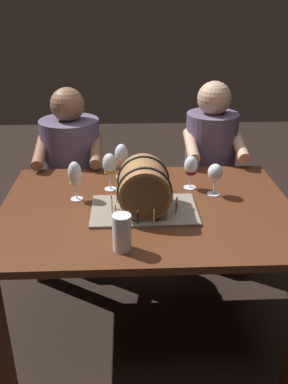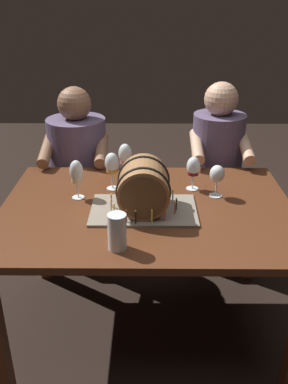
{
  "view_description": "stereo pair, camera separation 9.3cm",
  "coord_description": "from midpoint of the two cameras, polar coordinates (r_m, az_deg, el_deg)",
  "views": [
    {
      "loc": [
        -0.09,
        -1.79,
        1.67
      ],
      "look_at": [
        -0.02,
        -0.04,
        0.84
      ],
      "focal_mm": 39.01,
      "sensor_mm": 36.0,
      "label": 1
    },
    {
      "loc": [
        -0.0,
        -1.79,
        1.67
      ],
      "look_at": [
        -0.02,
        -0.04,
        0.84
      ],
      "focal_mm": 39.01,
      "sensor_mm": 36.0,
      "label": 2
    }
  ],
  "objects": [
    {
      "name": "person_seated_left",
      "position": [
        2.77,
        -10.57,
        1.33
      ],
      "size": [
        0.41,
        0.48,
        1.17
      ],
      "color": "#372D40",
      "rests_on": "ground"
    },
    {
      "name": "dining_table",
      "position": [
        2.06,
        -0.87,
        -4.44
      ],
      "size": [
        1.42,
        1.01,
        0.74
      ],
      "color": "#562D19",
      "rests_on": "ground"
    },
    {
      "name": "wine_glass_empty",
      "position": [
        2.11,
        8.46,
        2.53
      ],
      "size": [
        0.08,
        0.08,
        0.17
      ],
      "color": "white",
      "rests_on": "dining_table"
    },
    {
      "name": "barrel_cake",
      "position": [
        1.92,
        -1.38,
        0.4
      ],
      "size": [
        0.5,
        0.32,
        0.25
      ],
      "color": "gray",
      "rests_on": "dining_table"
    },
    {
      "name": "wine_glass_rose",
      "position": [
        2.3,
        -4.26,
        4.95
      ],
      "size": [
        0.07,
        0.07,
        0.19
      ],
      "color": "white",
      "rests_on": "dining_table"
    },
    {
      "name": "wine_glass_amber",
      "position": [
        2.15,
        -5.96,
        3.65
      ],
      "size": [
        0.07,
        0.07,
        0.2
      ],
      "color": "white",
      "rests_on": "dining_table"
    },
    {
      "name": "ground_plane",
      "position": [
        2.45,
        -0.77,
        -17.59
      ],
      "size": [
        8.0,
        8.0,
        0.0
      ],
      "primitive_type": "plane",
      "color": "black"
    },
    {
      "name": "beer_pint",
      "position": [
        1.66,
        -4.63,
        -5.7
      ],
      "size": [
        0.08,
        0.08,
        0.15
      ],
      "color": "white",
      "rests_on": "dining_table"
    },
    {
      "name": "wine_glass_white",
      "position": [
        2.07,
        -10.69,
        2.31
      ],
      "size": [
        0.07,
        0.07,
        0.2
      ],
      "color": "white",
      "rests_on": "dining_table"
    },
    {
      "name": "person_seated_right",
      "position": [
        2.79,
        7.85,
        1.55
      ],
      "size": [
        0.37,
        0.46,
        1.2
      ],
      "color": "#372D40",
      "rests_on": "ground"
    },
    {
      "name": "wine_glass_red",
      "position": [
        2.17,
        5.21,
        3.43
      ],
      "size": [
        0.07,
        0.07,
        0.18
      ],
      "color": "white",
      "rests_on": "dining_table"
    }
  ]
}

